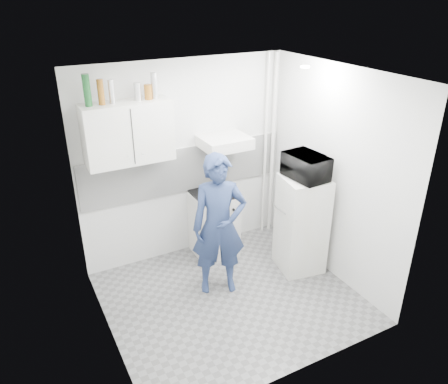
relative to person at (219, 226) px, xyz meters
name	(u,v)px	position (x,y,z in m)	size (l,w,h in m)	color
floor	(231,298)	(0.02, -0.25, -0.86)	(2.80, 2.80, 0.00)	slate
ceiling	(232,75)	(0.02, -0.25, 1.74)	(2.80, 2.80, 0.00)	white
wall_back	(185,162)	(0.02, 1.00, 0.44)	(2.80, 2.80, 0.00)	silver
wall_left	(99,231)	(-1.38, -0.25, 0.44)	(2.60, 2.60, 0.00)	silver
wall_right	(334,176)	(1.42, -0.25, 0.44)	(2.60, 2.60, 0.00)	silver
person	(219,226)	(0.00, 0.00, 0.00)	(0.63, 0.41, 1.73)	navy
stove	(213,224)	(0.30, 0.75, -0.43)	(0.55, 0.55, 0.88)	silver
fridge	(301,224)	(1.12, -0.09, -0.23)	(0.52, 0.52, 1.27)	beige
stove_top	(213,193)	(0.30, 0.75, 0.03)	(0.53, 0.53, 0.03)	black
saucepan	(210,192)	(0.23, 0.68, 0.10)	(0.18, 0.18, 0.10)	silver
microwave	(306,167)	(1.12, -0.09, 0.55)	(0.36, 0.54, 0.30)	black
bottle_a	(87,90)	(-1.12, 0.83, 1.50)	(0.08, 0.08, 0.34)	#144C1E
bottle_b	(101,92)	(-0.98, 0.83, 1.47)	(0.07, 0.07, 0.27)	brown
bottle_c	(111,92)	(-0.86, 0.83, 1.46)	(0.06, 0.06, 0.25)	silver
canister_a	(138,92)	(-0.58, 0.83, 1.43)	(0.08, 0.08, 0.20)	silver
canister_b	(148,92)	(-0.46, 0.83, 1.42)	(0.09, 0.09, 0.17)	brown
bottle_e	(154,86)	(-0.38, 0.83, 1.48)	(0.07, 0.07, 0.29)	silver
upper_cabinet	(128,133)	(-0.73, 0.83, 0.99)	(1.00, 0.35, 0.70)	beige
range_hood	(225,142)	(0.47, 0.75, 0.71)	(0.60, 0.50, 0.14)	silver
backsplash	(186,169)	(0.02, 0.99, 0.34)	(2.74, 0.03, 0.60)	white
pipe_a	(273,148)	(1.32, 0.92, 0.44)	(0.05, 0.05, 2.60)	silver
pipe_b	(265,149)	(1.20, 0.92, 0.44)	(0.04, 0.04, 2.60)	silver
ceiling_spot_fixture	(305,67)	(1.02, -0.05, 1.71)	(0.10, 0.10, 0.02)	white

